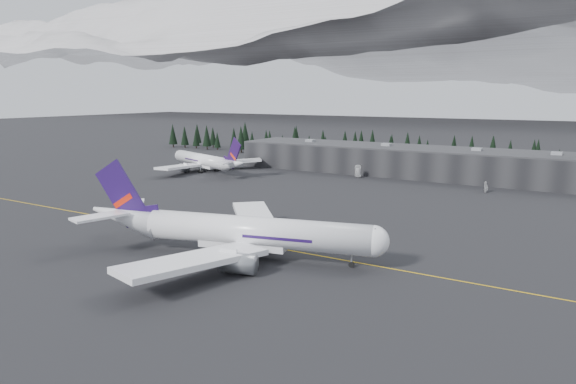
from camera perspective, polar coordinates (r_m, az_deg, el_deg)
The scene contains 9 objects.
ground at distance 129.56m, azimuth -4.58°, elevation -5.34°, with size 1400.00×1400.00×0.00m, color black.
taxiline at distance 128.01m, azimuth -5.10°, elevation -5.54°, with size 400.00×0.40×0.02m, color gold.
terminal at distance 239.28m, azimuth 13.09°, elevation 3.41°, with size 160.00×30.00×12.60m.
treeline at distance 274.37m, azimuth 15.51°, elevation 4.46°, with size 360.00×20.00×15.00m, color black.
mountain_ridge at distance 1104.01m, azimuth 27.48°, elevation 7.74°, with size 4400.00×900.00×420.00m, color white, non-canonical shape.
jet_main at distance 115.96m, azimuth -6.38°, elevation -4.26°, with size 70.24×64.03×21.05m.
jet_parked at distance 244.34m, azimuth -8.99°, elevation 3.41°, with size 58.73×52.52×17.87m.
gse_vehicle_a at distance 227.13m, azimuth 7.78°, elevation 1.80°, with size 2.60×5.63×1.56m, color silver.
gse_vehicle_b at distance 204.40m, azimuth 21.12°, elevation 0.15°, with size 1.69×4.20×1.43m, color #BABBBD.
Camera 1 is at (72.72, -101.02, 35.96)m, focal length 32.00 mm.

